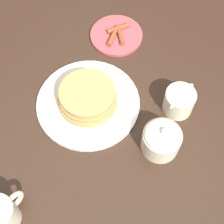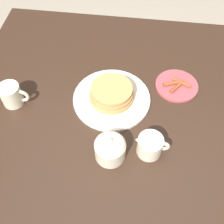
# 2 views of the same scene
# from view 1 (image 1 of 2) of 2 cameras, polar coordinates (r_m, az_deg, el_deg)

# --- Properties ---
(ground_plane) EXTENTS (8.00, 8.00, 0.00)m
(ground_plane) POSITION_cam_1_polar(r_m,az_deg,el_deg) (1.68, -0.45, -11.59)
(ground_plane) COLOR gray
(dining_table) EXTENTS (1.21, 1.09, 0.77)m
(dining_table) POSITION_cam_1_polar(r_m,az_deg,el_deg) (1.07, -0.69, -1.44)
(dining_table) COLOR #332116
(dining_table) RESTS_ON ground_plane
(pancake_plate) EXTENTS (0.29, 0.29, 0.07)m
(pancake_plate) POSITION_cam_1_polar(r_m,az_deg,el_deg) (0.95, -4.05, 2.03)
(pancake_plate) COLOR white
(pancake_plate) RESTS_ON dining_table
(side_plate_bacon) EXTENTS (0.16, 0.16, 0.02)m
(side_plate_bacon) POSITION_cam_1_polar(r_m,az_deg,el_deg) (1.10, 0.75, 12.67)
(side_plate_bacon) COLOR #B2474C
(side_plate_bacon) RESTS_ON dining_table
(coffee_mug) EXTENTS (0.11, 0.08, 0.08)m
(coffee_mug) POSITION_cam_1_polar(r_m,az_deg,el_deg) (0.85, -17.89, -15.73)
(coffee_mug) COLOR beige
(coffee_mug) RESTS_ON dining_table
(creamer_pitcher) EXTENTS (0.12, 0.08, 0.08)m
(creamer_pitcher) POSITION_cam_1_polar(r_m,az_deg,el_deg) (0.94, 11.07, 1.75)
(creamer_pitcher) COLOR beige
(creamer_pitcher) RESTS_ON dining_table
(sugar_bowl) EXTENTS (0.10, 0.10, 0.10)m
(sugar_bowl) POSITION_cam_1_polar(r_m,az_deg,el_deg) (0.87, 8.24, -4.45)
(sugar_bowl) COLOR beige
(sugar_bowl) RESTS_ON dining_table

